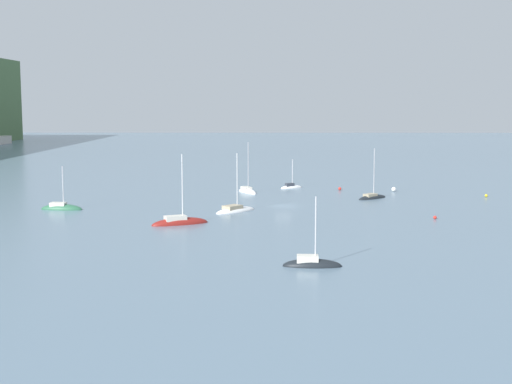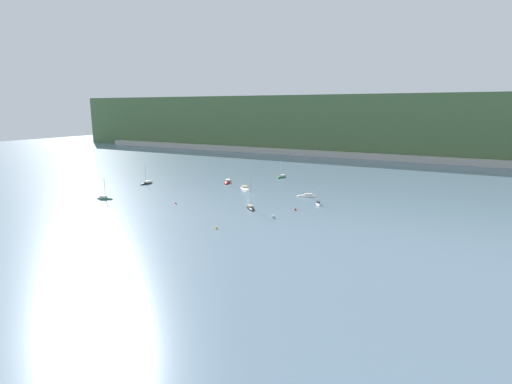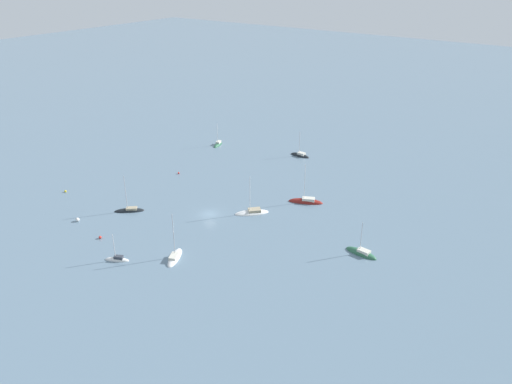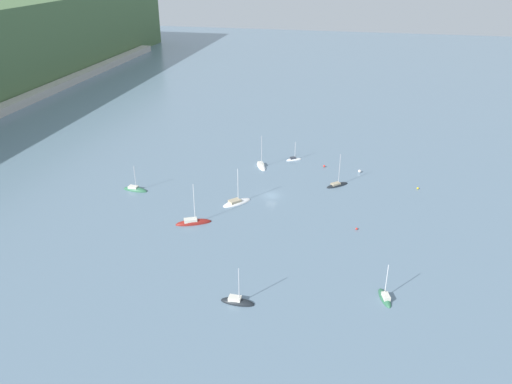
% 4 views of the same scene
% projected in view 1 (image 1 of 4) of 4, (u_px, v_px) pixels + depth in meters
% --- Properties ---
extents(ground_plane, '(600.00, 600.00, 0.00)m').
position_uv_depth(ground_plane, '(283.00, 206.00, 120.07)').
color(ground_plane, slate).
extents(sailboat_0, '(2.80, 7.13, 8.01)m').
position_uv_depth(sailboat_0, '(61.00, 209.00, 116.04)').
color(sailboat_0, '#2D6647').
rests_on(sailboat_0, ground_plane).
extents(sailboat_2, '(5.60, 8.61, 11.03)m').
position_uv_depth(sailboat_2, '(180.00, 223.00, 102.02)').
color(sailboat_2, maroon).
rests_on(sailboat_2, ground_plane).
extents(sailboat_3, '(6.06, 6.56, 9.76)m').
position_uv_depth(sailboat_3, '(372.00, 198.00, 129.49)').
color(sailboat_3, black).
rests_on(sailboat_3, ground_plane).
extents(sailboat_4, '(3.47, 4.95, 6.47)m').
position_uv_depth(sailboat_4, '(291.00, 187.00, 145.40)').
color(sailboat_4, white).
rests_on(sailboat_4, ground_plane).
extents(sailboat_5, '(2.26, 6.40, 8.31)m').
position_uv_depth(sailboat_5, '(312.00, 265.00, 75.69)').
color(sailboat_5, black).
rests_on(sailboat_5, ground_plane).
extents(sailboat_6, '(7.16, 4.86, 10.53)m').
position_uv_depth(sailboat_6, '(247.00, 192.00, 138.44)').
color(sailboat_6, white).
rests_on(sailboat_6, ground_plane).
extents(sailboat_7, '(7.74, 7.57, 10.02)m').
position_uv_depth(sailboat_7, '(235.00, 211.00, 114.06)').
color(sailboat_7, white).
rests_on(sailboat_7, ground_plane).
extents(mooring_buoy_0, '(0.54, 0.54, 0.54)m').
position_uv_depth(mooring_buoy_0, '(486.00, 196.00, 131.47)').
color(mooring_buoy_0, yellow).
rests_on(mooring_buoy_0, ground_plane).
extents(mooring_buoy_1, '(0.52, 0.52, 0.52)m').
position_uv_depth(mooring_buoy_1, '(435.00, 217.00, 106.46)').
color(mooring_buoy_1, red).
rests_on(mooring_buoy_1, ground_plane).
extents(mooring_buoy_2, '(0.89, 0.89, 0.89)m').
position_uv_depth(mooring_buoy_2, '(394.00, 189.00, 139.56)').
color(mooring_buoy_2, white).
rests_on(mooring_buoy_2, ground_plane).
extents(mooring_buoy_3, '(0.62, 0.62, 0.62)m').
position_uv_depth(mooring_buoy_3, '(340.00, 189.00, 141.73)').
color(mooring_buoy_3, red).
rests_on(mooring_buoy_3, ground_plane).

